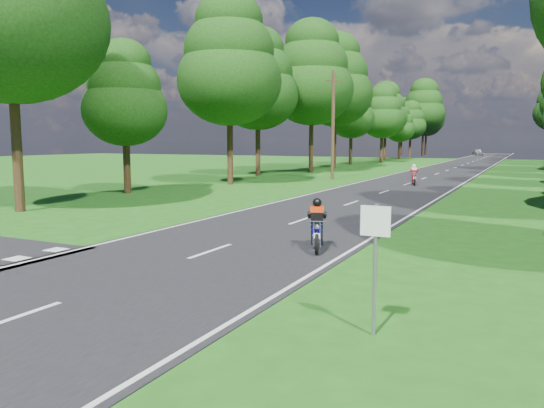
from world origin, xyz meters
The scene contains 9 objects.
ground centered at (0.00, 0.00, 0.00)m, with size 160.00×160.00×0.00m, color #1E5012.
main_road centered at (0.00, 50.00, 0.01)m, with size 7.00×140.00×0.02m, color black.
road_markings centered at (-0.14, 48.13, 0.02)m, with size 7.40×140.00×0.01m.
treeline centered at (1.43, 60.06, 8.25)m, with size 40.00×115.35×14.78m.
telegraph_pole centered at (-6.00, 28.00, 4.07)m, with size 1.20×0.26×8.00m.
road_sign centered at (5.50, -2.01, 1.34)m, with size 0.45×0.07×2.00m.
rider_near_blue centered at (2.42, 3.47, 0.70)m, with size 0.55×1.64×1.37m, color #120D97, non-canonical shape.
rider_far_red centered at (0.52, 25.60, 0.70)m, with size 0.54×1.63×1.35m, color #A80C1A, non-canonical shape.
distant_car centered at (-2.44, 100.73, 0.65)m, with size 1.49×3.70×1.26m, color #A7A9AE.
Camera 1 is at (7.55, -9.60, 2.93)m, focal length 35.00 mm.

